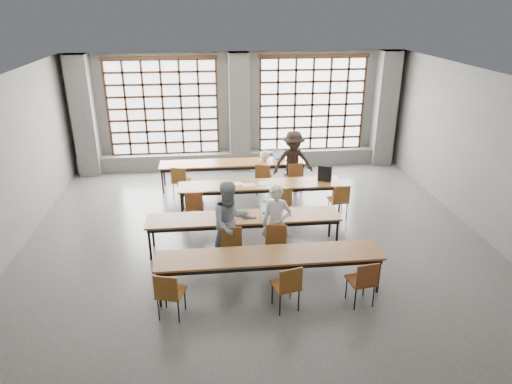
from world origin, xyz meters
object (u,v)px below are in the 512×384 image
Objects in this scene: desk_row_a at (233,164)px; mouse at (289,214)px; red_pouch at (171,290)px; green_box at (241,213)px; desk_row_c at (244,219)px; student_back at (293,162)px; student_female at (231,223)px; plastic_bag at (265,155)px; chair_near_right at (363,279)px; desk_row_b at (261,186)px; laptop_front at (269,210)px; chair_front_left at (231,240)px; student_male at (276,223)px; backpack at (325,173)px; chair_back_mid at (263,176)px; chair_back_right at (294,174)px; phone at (253,218)px; chair_back_left at (180,179)px; chair_near_mid at (288,283)px; laptop_back at (280,157)px; chair_mid_right at (340,198)px; desk_row_d at (270,258)px; chair_mid_centre at (282,200)px; chair_mid_left at (195,204)px; chair_front_right at (276,238)px; chair_near_left at (169,291)px.

mouse is (0.97, -3.48, 0.08)m from desk_row_a.
desk_row_a reaches higher than red_pouch.
green_box is at bearing 58.94° from red_pouch.
student_back reaches higher than desk_row_c.
student_female is 4.18m from plastic_bag.
chair_near_right is 5.18m from student_back.
plastic_bag is at bearing 79.67° from desk_row_b.
laptop_front is 2.08× the size of red_pouch.
student_female is at bearing 89.45° from chair_front_left.
student_male is 2.81m from backpack.
chair_back_mid and chair_back_right have the same top height.
backpack is (1.98, 1.93, 0.19)m from phone.
chair_back_left is 5.41m from chair_near_mid.
desk_row_b and desk_row_c have the same top height.
chair_near_mid is at bearing -97.57° from laptop_back.
student_male is at bearing -58.47° from chair_back_left.
plastic_bag is at bearing 79.77° from chair_back_mid.
backpack is (0.85, -1.74, 0.14)m from laptop_back.
chair_mid_right reaches higher than phone.
student_male is 3.59m from student_back.
chair_near_right is (1.08, -5.04, 0.00)m from chair_back_mid.
student_back is at bearing 74.52° from desk_row_d.
chair_mid_centre is 1.00× the size of chair_front_left.
chair_back_left is 6.77× the size of phone.
chair_mid_centre is (0.98, 1.15, -0.13)m from desk_row_c.
chair_mid_left is 2.12× the size of laptop_front.
desk_row_c is at bearing 150.95° from phone.
chair_front_right is at bearing -52.44° from phone.
chair_mid_right is at bearing -57.71° from plastic_bag.
laptop_back reaches higher than mouse.
green_box is 3.55m from plastic_bag.
chair_front_left is at bearing -106.97° from chair_back_mid.
chair_front_left is at bearing -109.51° from green_box.
chair_near_right reaches higher than desk_row_c.
student_male is (-0.16, -3.33, 0.26)m from chair_back_mid.
chair_near_left is 5.97m from student_back.
laptop_back is (-1.06, 2.41, 0.25)m from chair_mid_right.
chair_near_right is at bearing -77.92° from chair_back_mid.
laptop_front reaches higher than chair_back_left.
desk_row_a is 9.62× the size of laptop_front.
desk_row_a is 30.77× the size of phone.
desk_row_c is 1.61m from desk_row_d.
mouse is (1.99, -1.17, 0.21)m from chair_mid_left.
chair_back_right is 1.00× the size of chair_mid_centre.
student_back is 1.27m from backpack.
chair_mid_left is at bearing -76.59° from chair_back_left.
mouse reaches higher than desk_row_c.
chair_back_mid is 1.00× the size of chair_near_mid.
student_female is at bearing 116.25° from chair_near_mid.
desk_row_d is 4.55× the size of chair_front_left.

